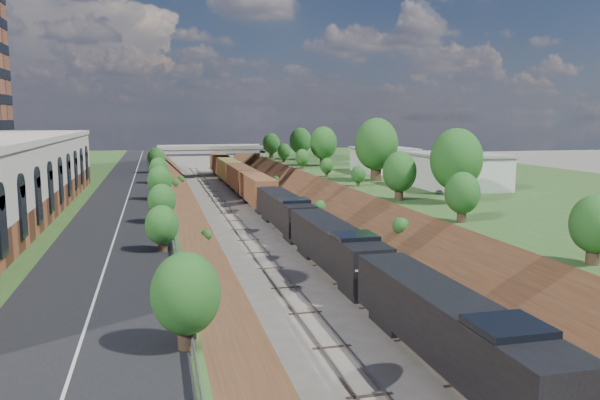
# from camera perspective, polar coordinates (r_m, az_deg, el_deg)

# --- Properties ---
(platform_right) EXTENTS (44.00, 180.00, 5.00)m
(platform_right) POSITION_cam_1_polar(r_m,az_deg,el_deg) (87.00, 17.72, 0.30)
(platform_right) COLOR #325A25
(platform_right) RESTS_ON ground
(embankment_left) EXTENTS (10.00, 180.00, 10.00)m
(embankment_left) POSITION_cam_1_polar(r_m,az_deg,el_deg) (74.59, -12.58, -2.69)
(embankment_left) COLOR brown
(embankment_left) RESTS_ON ground
(embankment_right) EXTENTS (10.00, 180.00, 10.00)m
(embankment_right) POSITION_cam_1_polar(r_m,az_deg,el_deg) (78.19, 3.76, -2.03)
(embankment_right) COLOR brown
(embankment_right) RESTS_ON ground
(rail_left_track) EXTENTS (1.58, 180.00, 0.18)m
(rail_left_track) POSITION_cam_1_polar(r_m,az_deg,el_deg) (75.21, -6.17, -2.39)
(rail_left_track) COLOR gray
(rail_left_track) RESTS_ON ground
(rail_right_track) EXTENTS (1.58, 180.00, 0.18)m
(rail_right_track) POSITION_cam_1_polar(r_m,az_deg,el_deg) (76.07, -2.28, -2.23)
(rail_right_track) COLOR gray
(rail_right_track) RESTS_ON ground
(road) EXTENTS (8.00, 180.00, 0.10)m
(road) POSITION_cam_1_polar(r_m,az_deg,el_deg) (73.88, -16.19, 1.04)
(road) COLOR black
(road) RESTS_ON platform_left
(guardrail) EXTENTS (0.10, 171.00, 0.70)m
(guardrail) POSITION_cam_1_polar(r_m,az_deg,el_deg) (73.57, -13.02, 1.52)
(guardrail) COLOR #99999E
(guardrail) RESTS_ON platform_left
(overpass) EXTENTS (24.50, 8.30, 7.40)m
(overpass) POSITION_cam_1_polar(r_m,az_deg,el_deg) (136.18, -8.68, 4.26)
(overpass) COLOR gray
(overpass) RESTS_ON ground
(white_building_near) EXTENTS (9.00, 12.00, 4.00)m
(white_building_near) POSITION_cam_1_polar(r_m,az_deg,el_deg) (74.88, 14.86, 2.68)
(white_building_near) COLOR silver
(white_building_near) RESTS_ON platform_right
(white_building_far) EXTENTS (8.00, 10.00, 3.60)m
(white_building_far) POSITION_cam_1_polar(r_m,az_deg,el_deg) (94.51, 8.16, 3.80)
(white_building_far) COLOR silver
(white_building_far) RESTS_ON platform_right
(tree_right_large) EXTENTS (5.25, 5.25, 7.61)m
(tree_right_large) POSITION_cam_1_polar(r_m,az_deg,el_deg) (61.08, 14.99, 3.78)
(tree_right_large) COLOR #473323
(tree_right_large) RESTS_ON platform_right
(tree_left_crest) EXTENTS (2.45, 2.45, 3.55)m
(tree_left_crest) POSITION_cam_1_polar(r_m,az_deg,el_deg) (33.97, -12.53, -3.33)
(tree_left_crest) COLOR #473323
(tree_left_crest) RESTS_ON platform_left
(freight_train) EXTENTS (3.30, 132.23, 4.85)m
(freight_train) POSITION_cam_1_polar(r_m,az_deg,el_deg) (87.68, -3.93, 0.87)
(freight_train) COLOR black
(freight_train) RESTS_ON ground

